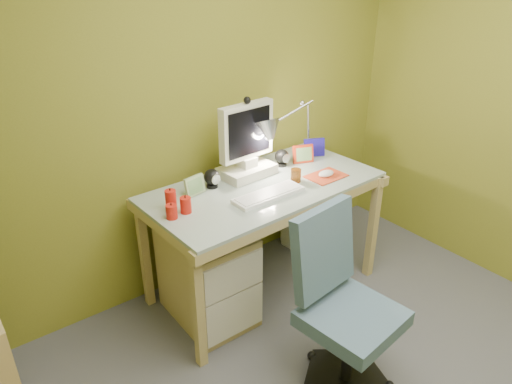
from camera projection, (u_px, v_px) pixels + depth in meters
wall_back at (196, 105)px, 2.84m from camera, size 3.20×0.01×2.40m
slope_ceiling at (152, 43)px, 0.87m from camera, size 1.10×3.20×1.10m
desk at (264, 239)px, 3.01m from camera, size 1.46×0.78×0.77m
monitor at (246, 137)px, 2.85m from camera, size 0.38×0.24×0.50m
speaker_left at (212, 178)px, 2.78m from camera, size 0.10×0.10×0.11m
speaker_right at (282, 158)px, 3.07m from camera, size 0.10×0.10×0.11m
keyboard at (269, 195)px, 2.69m from camera, size 0.44×0.15×0.02m
mousepad at (326, 176)px, 2.94m from camera, size 0.25×0.18×0.01m
mouse at (326, 174)px, 2.93m from camera, size 0.12×0.09×0.04m
amber_tumbler at (296, 175)px, 2.86m from camera, size 0.07×0.07×0.08m
candle_cluster at (174, 203)px, 2.49m from camera, size 0.16×0.14×0.12m
photo_frame_red at (303, 154)px, 3.12m from camera, size 0.14×0.07×0.12m
photo_frame_blue at (314, 147)px, 3.23m from camera, size 0.14×0.08×0.12m
photo_frame_green at (195, 185)px, 2.70m from camera, size 0.13×0.04×0.11m
desk_lamp at (302, 116)px, 3.08m from camera, size 0.59×0.34×0.60m
task_chair at (352, 317)px, 2.26m from camera, size 0.54×0.54×0.88m
radiator at (308, 216)px, 3.64m from camera, size 0.43×0.21×0.41m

